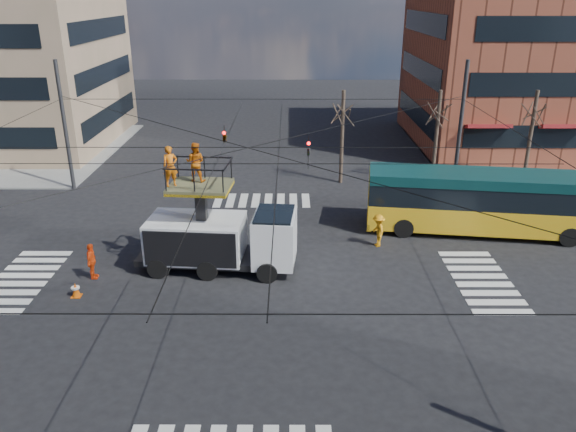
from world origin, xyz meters
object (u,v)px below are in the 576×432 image
at_px(city_bus, 490,201).
at_px(traffic_cone, 76,290).
at_px(utility_truck, 220,228).
at_px(flagger, 378,230).
at_px(worker_ground, 92,261).

xyz_separation_m(city_bus, traffic_cone, (-18.96, -6.65, -1.42)).
bearing_deg(utility_truck, flagger, 22.73).
distance_m(traffic_cone, flagger, 13.99).
distance_m(worker_ground, flagger, 13.31).
height_order(utility_truck, city_bus, utility_truck).
relative_size(utility_truck, traffic_cone, 11.59).
bearing_deg(flagger, worker_ground, -84.90).
bearing_deg(city_bus, flagger, -156.28).
relative_size(traffic_cone, flagger, 0.38).
xyz_separation_m(worker_ground, flagger, (12.87, 3.39, 0.01)).
height_order(city_bus, worker_ground, city_bus).
height_order(city_bus, traffic_cone, city_bus).
distance_m(utility_truck, worker_ground, 5.72).
bearing_deg(utility_truck, traffic_cone, -150.60).
bearing_deg(utility_truck, worker_ground, -164.70).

